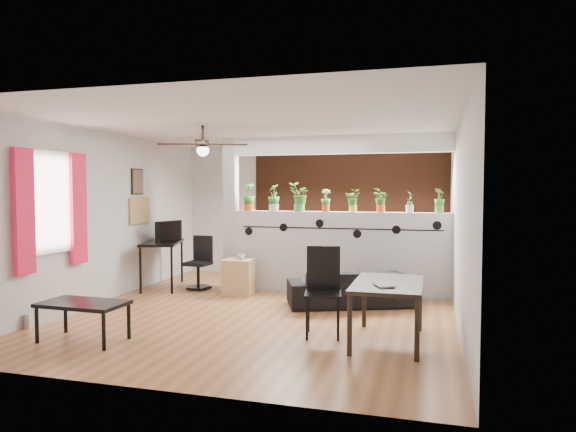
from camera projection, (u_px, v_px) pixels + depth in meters
The scene contains 29 objects.
room_shell at pixel (265, 219), 7.21m from camera, with size 6.30×7.10×2.90m.
partition_wall at pixel (339, 252), 8.47m from camera, with size 3.60×0.18×1.35m, color #BCBCC1.
ceiling_header at pixel (340, 145), 8.38m from camera, with size 3.60×0.18×0.30m, color white.
pier_column at pixel (231, 213), 8.95m from camera, with size 0.22×0.20×2.60m, color #BCBCC1.
brick_panel at pixel (352, 211), 9.86m from camera, with size 3.90×0.05×2.60m, color #A34F2F.
vine_decal at pixel (338, 229), 8.36m from camera, with size 3.31×0.01×0.30m.
window_assembly at pixel (51, 205), 6.73m from camera, with size 0.09×1.30×1.55m.
baseboard_heater at pixel (55, 312), 6.80m from camera, with size 0.08×1.00×0.18m, color beige.
corkboard at pixel (140, 211), 8.81m from camera, with size 0.03×0.60×0.45m, color #A0814D.
framed_art at pixel (137, 182), 8.74m from camera, with size 0.03×0.34×0.44m.
ceiling_fan at pixel (203, 146), 7.08m from camera, with size 1.19×1.19×0.43m.
potted_plant_0 at pixel (249, 196), 8.85m from camera, with size 0.29×0.25×0.47m.
potted_plant_1 at pixel (274, 197), 8.73m from camera, with size 0.29×0.30×0.46m.
potted_plant_2 at pixel (299, 196), 8.61m from camera, with size 0.33×0.32×0.48m.
potted_plant_3 at pixel (326, 200), 8.49m from camera, with size 0.22×0.20×0.37m.
potted_plant_4 at pixel (353, 200), 8.37m from camera, with size 0.19×0.16×0.37m.
potted_plant_5 at pixel (381, 200), 8.25m from camera, with size 0.22×0.24×0.38m.
potted_plant_6 at pixel (410, 201), 8.13m from camera, with size 0.15×0.18×0.36m.
potted_plant_7 at pixel (439, 200), 8.01m from camera, with size 0.24×0.24×0.39m.
sofa at pixel (350, 288), 7.59m from camera, with size 1.74×0.69×0.51m, color black.
cube_shelf at pixel (239, 277), 8.38m from camera, with size 0.47×0.42×0.58m, color tan.
cup at pixel (241, 257), 8.35m from camera, with size 0.12×0.12×0.09m, color gray.
computer_desk at pixel (162, 246), 8.92m from camera, with size 0.91×1.25×0.81m.
monitor at pixel (166, 235), 9.06m from camera, with size 0.06×0.34×0.19m, color black.
office_chair at pixel (200, 266), 8.85m from camera, with size 0.47×0.47×0.90m.
dining_table at pixel (388, 289), 5.74m from camera, with size 0.76×1.25×0.68m.
book at pixel (376, 286), 5.47m from camera, with size 0.18×0.25×0.02m, color gray.
folding_chair at pixel (323, 283), 6.07m from camera, with size 0.49×0.49×1.04m.
coffee_table at pixel (83, 306), 5.80m from camera, with size 0.97×0.56×0.45m.
Camera 1 is at (2.24, -6.85, 1.72)m, focal length 32.00 mm.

